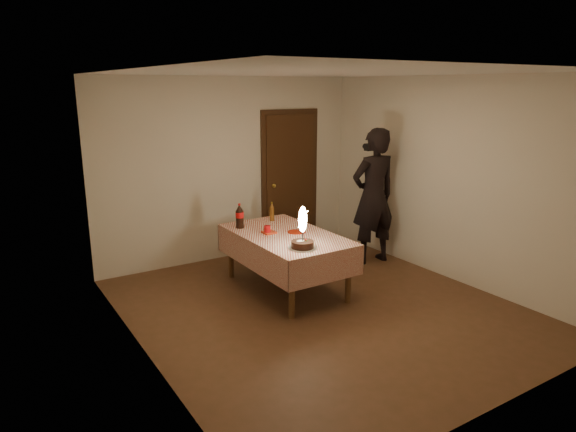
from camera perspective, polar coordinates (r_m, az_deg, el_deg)
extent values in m
cube|color=brown|center=(5.96, 3.70, -10.19)|extent=(4.00, 4.50, 0.01)
cube|color=beige|center=(7.45, -6.41, 5.19)|extent=(4.00, 0.04, 2.60)
cube|color=beige|center=(4.03, 23.24, -3.74)|extent=(4.00, 0.04, 2.60)
cube|color=beige|center=(4.68, -16.23, -0.73)|extent=(0.04, 4.50, 2.60)
cube|color=beige|center=(6.91, 17.45, 3.90)|extent=(0.04, 4.50, 2.60)
cube|color=silver|center=(5.43, 4.16, 15.66)|extent=(4.00, 4.50, 0.04)
cube|color=#472814|center=(7.96, 0.22, 3.84)|extent=(0.85, 0.05, 2.05)
sphere|color=#B28C33|center=(7.75, -1.57, 3.37)|extent=(0.06, 0.06, 0.06)
cube|color=brown|center=(6.26, -0.25, -2.28)|extent=(0.90, 1.60, 0.04)
cylinder|color=brown|center=(5.59, 0.43, -8.18)|extent=(0.07, 0.07, 0.66)
cylinder|color=brown|center=(6.02, 6.72, -6.60)|extent=(0.07, 0.07, 0.66)
cylinder|color=brown|center=(6.80, -6.37, -4.10)|extent=(0.07, 0.07, 0.66)
cylinder|color=brown|center=(7.16, -0.76, -3.07)|extent=(0.07, 0.07, 0.66)
cube|color=white|center=(6.25, -0.25, -2.05)|extent=(1.02, 1.72, 0.01)
cube|color=white|center=(5.64, 4.41, -5.82)|extent=(1.02, 0.01, 0.34)
cube|color=white|center=(7.01, -3.97, -1.77)|extent=(1.02, 0.01, 0.34)
cube|color=white|center=(6.06, -4.29, -4.36)|extent=(0.01, 1.72, 0.34)
cube|color=white|center=(6.57, 3.48, -2.85)|extent=(0.01, 1.72, 0.34)
cylinder|color=white|center=(5.71, 1.63, -3.56)|extent=(0.31, 0.31, 0.01)
cylinder|color=black|center=(5.70, 1.63, -3.17)|extent=(0.25, 0.25, 0.08)
cylinder|color=white|center=(5.69, 1.38, -2.77)|extent=(0.07, 0.07, 0.00)
sphere|color=red|center=(5.69, 1.98, -2.65)|extent=(0.02, 0.02, 0.02)
cube|color=#19721E|center=(5.70, 2.16, -2.75)|extent=(0.02, 0.01, 0.00)
cube|color=#19721E|center=(5.68, 1.98, -2.81)|extent=(0.01, 0.02, 0.00)
cylinder|color=#262628|center=(5.67, 1.63, -2.22)|extent=(0.01, 0.01, 0.12)
ellipsoid|color=#FFF2BF|center=(5.62, 1.65, -0.36)|extent=(0.09, 0.09, 0.29)
sphere|color=white|center=(5.65, 1.64, -1.44)|extent=(0.04, 0.04, 0.04)
cylinder|color=#B7230C|center=(6.32, 0.95, -1.78)|extent=(0.22, 0.22, 0.01)
cylinder|color=#B20C0F|center=(6.25, -2.30, -1.53)|extent=(0.08, 0.08, 0.10)
cylinder|color=silver|center=(6.33, 1.46, -1.36)|extent=(0.07, 0.07, 0.09)
cube|color=red|center=(6.28, -2.12, -1.83)|extent=(0.15, 0.15, 0.02)
cylinder|color=black|center=(6.51, -5.39, -0.38)|extent=(0.10, 0.10, 0.22)
cylinder|color=red|center=(6.50, -5.40, 0.13)|extent=(0.10, 0.10, 0.07)
cone|color=black|center=(6.48, -5.42, 0.90)|extent=(0.10, 0.10, 0.08)
cylinder|color=red|center=(6.47, -5.43, 1.29)|extent=(0.03, 0.03, 0.02)
cylinder|color=#5C340F|center=(6.84, -1.81, 0.21)|extent=(0.06, 0.06, 0.18)
cone|color=#5C340F|center=(6.81, -1.82, 1.19)|extent=(0.06, 0.06, 0.06)
cylinder|color=olive|center=(6.80, -1.82, 1.47)|extent=(0.02, 0.02, 0.02)
imported|color=black|center=(7.30, 9.46, 2.16)|extent=(0.73, 0.51, 1.91)
cube|color=black|center=(7.29, 9.06, 7.57)|extent=(0.14, 0.10, 0.10)
cylinder|color=black|center=(7.36, 8.69, 7.64)|extent=(0.08, 0.09, 0.08)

